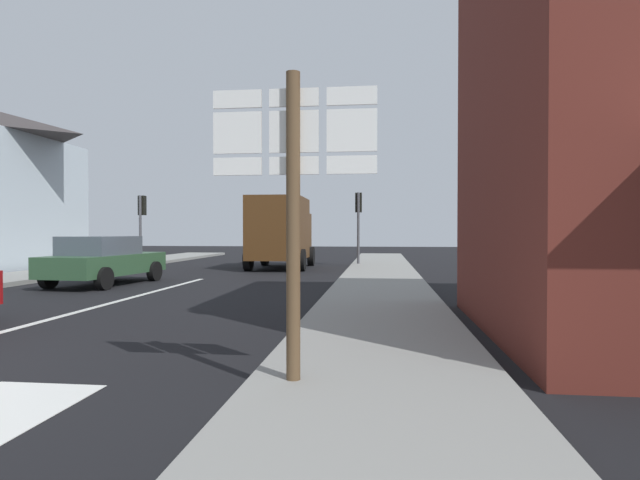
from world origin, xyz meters
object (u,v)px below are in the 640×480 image
object	(u,v)px
delivery_truck	(281,231)
traffic_light_far_left	(142,214)
sedan_far	(104,260)
traffic_light_far_right	(358,212)
route_sign_post	(294,193)

from	to	relation	value
delivery_truck	traffic_light_far_left	distance (m)	6.79
sedan_far	traffic_light_far_right	size ratio (longest dim) A/B	1.28
delivery_truck	route_sign_post	world-z (taller)	route_sign_post
sedan_far	route_sign_post	world-z (taller)	route_sign_post
delivery_truck	traffic_light_far_left	xyz separation A→B (m)	(-6.71, 0.75, 0.77)
delivery_truck	traffic_light_far_right	xyz separation A→B (m)	(3.29, 1.75, 0.86)
sedan_far	route_sign_post	bearing A→B (deg)	-52.57
sedan_far	traffic_light_far_left	xyz separation A→B (m)	(-2.70, 8.19, 1.66)
delivery_truck	traffic_light_far_right	world-z (taller)	traffic_light_far_right
delivery_truck	route_sign_post	xyz separation A→B (m)	(3.45, -17.18, 0.35)
traffic_light_far_right	delivery_truck	bearing A→B (deg)	-151.96
route_sign_post	traffic_light_far_right	distance (m)	18.94
sedan_far	traffic_light_far_right	world-z (taller)	traffic_light_far_right
sedan_far	traffic_light_far_left	world-z (taller)	traffic_light_far_left
delivery_truck	route_sign_post	size ratio (longest dim) A/B	1.58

